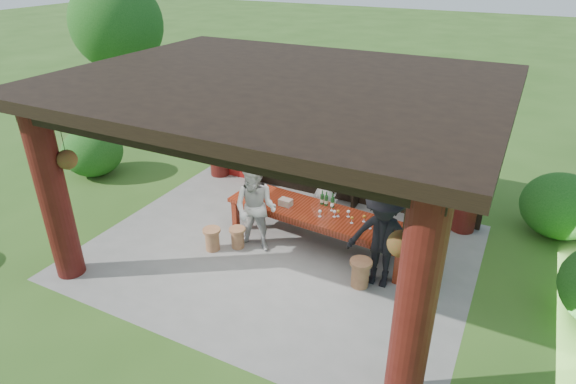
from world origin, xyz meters
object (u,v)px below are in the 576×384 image
at_px(stool_near_left, 238,237).
at_px(napkin_basket, 286,202).
at_px(stool_far_left, 212,239).
at_px(stool_near_right, 360,273).
at_px(host, 324,190).
at_px(tasting_table, 319,217).
at_px(guest_man, 382,239).
at_px(guest_woman, 255,209).
at_px(wine_shelf, 304,149).

distance_m(stool_near_left, napkin_basket, 1.21).
bearing_deg(stool_far_left, stool_near_right, 4.40).
bearing_deg(host, stool_far_left, 44.60).
distance_m(tasting_table, host, 0.86).
relative_size(stool_near_right, stool_far_left, 1.12).
bearing_deg(stool_far_left, tasting_table, 32.31).
bearing_deg(guest_man, stool_near_right, -141.33).
relative_size(tasting_table, host, 2.40).
height_order(stool_near_right, guest_man, guest_man).
height_order(stool_near_right, guest_woman, guest_woman).
xyz_separation_m(stool_far_left, host, (1.58, 1.96, 0.57)).
distance_m(tasting_table, napkin_basket, 0.76).
distance_m(stool_near_left, host, 2.11).
relative_size(tasting_table, napkin_basket, 15.18).
bearing_deg(guest_woman, host, 55.19).
bearing_deg(tasting_table, stool_near_right, -37.29).
relative_size(guest_man, napkin_basket, 7.25).
bearing_deg(tasting_table, guest_woman, -145.49).
bearing_deg(host, guest_woman, 55.69).
relative_size(stool_near_left, guest_woman, 0.24).
relative_size(stool_far_left, guest_man, 0.25).
bearing_deg(stool_near_left, wine_shelf, 86.02).
relative_size(wine_shelf, tasting_table, 0.70).
bearing_deg(tasting_table, wine_shelf, 123.71).
bearing_deg(wine_shelf, host, -46.83).
xyz_separation_m(stool_near_right, guest_woman, (-2.27, 0.20, 0.64)).
height_order(wine_shelf, stool_far_left, wine_shelf).
distance_m(guest_woman, napkin_basket, 0.75).
xyz_separation_m(stool_near_left, stool_far_left, (-0.41, -0.31, 0.02)).
bearing_deg(tasting_table, stool_far_left, -147.69).
distance_m(wine_shelf, stool_near_right, 3.81).
xyz_separation_m(wine_shelf, host, (0.99, -1.05, -0.39)).
relative_size(stool_far_left, guest_woman, 0.26).
distance_m(host, guest_man, 2.29).
height_order(stool_near_right, napkin_basket, napkin_basket).
xyz_separation_m(wine_shelf, stool_near_right, (2.45, -2.77, -0.94)).
bearing_deg(napkin_basket, guest_man, -16.16).
bearing_deg(wine_shelf, guest_woman, -85.97).
relative_size(stool_near_left, host, 0.27).
xyz_separation_m(wine_shelf, stool_near_left, (-0.19, -2.70, -0.98)).
bearing_deg(guest_woman, guest_man, -6.33).
bearing_deg(tasting_table, napkin_basket, -175.69).
relative_size(wine_shelf, guest_man, 1.46).
distance_m(stool_far_left, guest_woman, 1.11).
xyz_separation_m(wine_shelf, tasting_table, (1.23, -1.85, -0.58)).
bearing_deg(host, stool_near_left, 48.12).
xyz_separation_m(guest_man, napkin_basket, (-2.22, 0.64, -0.12)).
distance_m(stool_near_right, stool_far_left, 3.05).
distance_m(stool_far_left, host, 2.58).
bearing_deg(stool_near_left, stool_near_right, -1.55).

